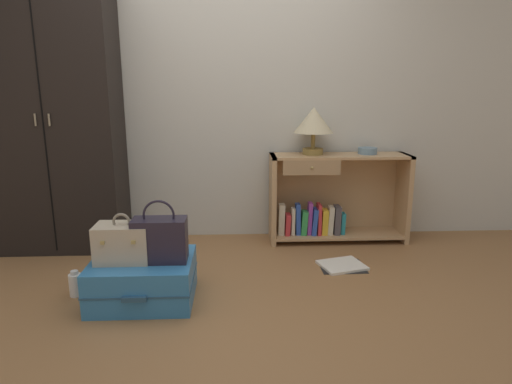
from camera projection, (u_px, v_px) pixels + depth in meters
name	position (u px, v px, depth m)	size (l,w,h in m)	color
ground_plane	(221.00, 314.00, 2.60)	(9.00, 9.00, 0.00)	olive
back_wall	(223.00, 87.00, 3.76)	(6.40, 0.10, 2.60)	beige
wardrobe	(55.00, 118.00, 3.46)	(0.98, 0.47, 2.14)	black
bookshelf	(332.00, 200.00, 3.80)	(1.17, 0.34, 0.75)	tan
table_lamp	(314.00, 122.00, 3.64)	(0.33, 0.33, 0.39)	olive
bowl	(367.00, 151.00, 3.72)	(0.16, 0.16, 0.05)	slate
suitcase_large	(143.00, 280.00, 2.74)	(0.62, 0.53, 0.27)	teal
train_case	(123.00, 243.00, 2.66)	(0.32, 0.21, 0.30)	#B7A88E
handbag	(160.00, 239.00, 2.66)	(0.32, 0.16, 0.38)	#231E2D
bottle	(75.00, 284.00, 2.81)	(0.08, 0.08, 0.17)	white
open_book_on_floor	(342.00, 265.00, 3.28)	(0.37, 0.34, 0.02)	white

